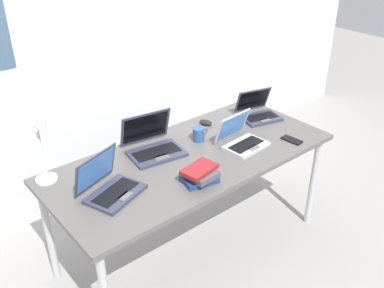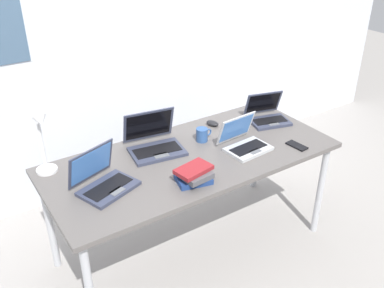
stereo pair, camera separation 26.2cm
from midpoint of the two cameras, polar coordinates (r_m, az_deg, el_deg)
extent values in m
plane|color=gray|center=(3.11, -2.48, -13.39)|extent=(12.00, 12.00, 0.00)
cube|color=silver|center=(3.34, -14.94, 14.39)|extent=(6.00, 0.12, 2.60)
cube|color=#595451|center=(2.67, -2.81, -1.86)|extent=(1.80, 0.80, 0.03)
cylinder|color=#B2B5BA|center=(3.18, 13.36, -4.96)|extent=(0.04, 0.04, 0.71)
cylinder|color=#B2B5BA|center=(2.84, -20.89, -11.03)|extent=(0.04, 0.04, 0.71)
cylinder|color=#B2B5BA|center=(3.55, 4.82, -0.31)|extent=(0.04, 0.04, 0.71)
cylinder|color=white|center=(2.60, -21.35, -4.40)|extent=(0.12, 0.12, 0.02)
cylinder|color=white|center=(2.51, -22.08, -1.01)|extent=(0.02, 0.02, 0.34)
cylinder|color=white|center=(2.40, -22.50, 2.12)|extent=(0.01, 0.08, 0.01)
cone|color=white|center=(2.37, -22.18, 1.79)|extent=(0.07, 0.09, 0.09)
cube|color=#33384C|center=(2.37, -13.18, -6.50)|extent=(0.35, 0.29, 0.02)
cube|color=black|center=(2.36, -13.21, -6.27)|extent=(0.29, 0.19, 0.00)
cube|color=#595B60|center=(2.32, -11.99, -6.79)|extent=(0.09, 0.07, 0.00)
cube|color=#33384C|center=(2.39, -15.70, -3.37)|extent=(0.30, 0.15, 0.20)
cube|color=#3F72BF|center=(2.38, -15.61, -3.39)|extent=(0.27, 0.13, 0.17)
cube|color=#33384C|center=(3.12, 6.67, 3.34)|extent=(0.30, 0.24, 0.02)
cube|color=black|center=(3.11, 6.69, 3.53)|extent=(0.25, 0.16, 0.00)
cube|color=#595B60|center=(3.07, 7.25, 3.09)|extent=(0.08, 0.06, 0.00)
cube|color=#33384C|center=(3.17, 5.65, 5.77)|extent=(0.27, 0.13, 0.17)
cube|color=black|center=(3.17, 5.70, 5.77)|extent=(0.24, 0.11, 0.14)
cube|color=#B7BABC|center=(2.75, 4.43, -0.34)|extent=(0.28, 0.21, 0.02)
cube|color=black|center=(2.74, 4.44, -0.13)|extent=(0.25, 0.12, 0.00)
cube|color=#595B60|center=(2.71, 5.39, -0.58)|extent=(0.08, 0.05, 0.00)
cube|color=#B7BABC|center=(2.77, 2.65, 2.34)|extent=(0.28, 0.08, 0.18)
cube|color=#3F72BF|center=(2.77, 2.73, 2.33)|extent=(0.25, 0.07, 0.15)
cube|color=#33384C|center=(2.68, -7.47, -1.33)|extent=(0.36, 0.27, 0.02)
cube|color=black|center=(2.67, -7.49, -1.12)|extent=(0.30, 0.17, 0.00)
cube|color=#595B60|center=(2.62, -6.82, -1.82)|extent=(0.10, 0.06, 0.00)
cube|color=#33384C|center=(2.74, -8.89, 2.11)|extent=(0.33, 0.12, 0.22)
cube|color=black|center=(2.74, -8.85, 2.10)|extent=(0.30, 0.10, 0.18)
ellipsoid|color=black|center=(3.02, -0.68, 2.80)|extent=(0.08, 0.11, 0.03)
cube|color=black|center=(2.87, 10.44, 0.45)|extent=(0.08, 0.14, 0.01)
cube|color=navy|center=(2.41, -2.16, -4.68)|extent=(0.21, 0.18, 0.03)
cube|color=#4C4C51|center=(2.39, -1.91, -4.08)|extent=(0.17, 0.16, 0.03)
cube|color=maroon|center=(2.38, -2.17, -3.42)|extent=(0.22, 0.16, 0.02)
cylinder|color=#2D518C|center=(2.81, -1.81, 1.21)|extent=(0.08, 0.08, 0.09)
torus|color=#2D518C|center=(2.83, -1.02, 1.59)|extent=(0.05, 0.01, 0.05)
camera|label=1|loc=(0.13, -92.86, -1.60)|focal=40.58mm
camera|label=2|loc=(0.13, 87.14, 1.60)|focal=40.58mm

